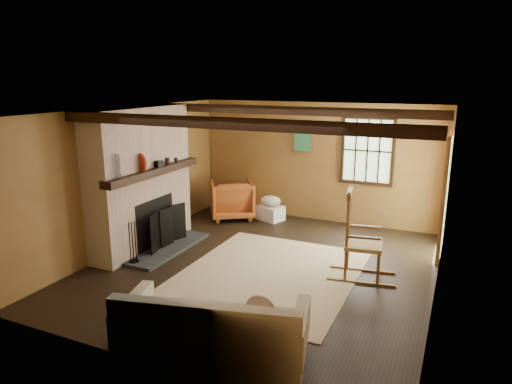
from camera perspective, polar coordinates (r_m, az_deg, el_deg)
The scene contains 10 objects.
ground at distance 7.19m, azimuth 0.79°, elevation -9.35°, with size 5.50×5.50×0.00m, color black.
room_envelope at distance 6.87m, azimuth 3.38°, elevation 3.77°, with size 5.02×5.52×2.44m.
fireplace at distance 7.96m, azimuth -14.03°, elevation 0.90°, with size 1.02×2.30×2.40m.
rug at distance 6.95m, azimuth 1.65°, elevation -10.19°, with size 2.50×3.00×0.01m, color #C7B585.
rocking_chair at distance 6.82m, azimuth 12.88°, elevation -5.98°, with size 1.04×0.65×1.34m.
sofa at distance 4.95m, azimuth -5.37°, elevation -17.36°, with size 2.09×1.29×0.78m.
firewood_pile at distance 10.03m, azimuth -3.67°, elevation -1.87°, with size 0.61×0.11×0.22m.
laundry_basket at distance 9.44m, azimuth 1.84°, elevation -2.62°, with size 0.50×0.38×0.30m, color white.
basket_pillow at distance 9.37m, azimuth 1.85°, elevation -1.12°, with size 0.43×0.34×0.21m, color beige.
armchair at distance 9.53m, azimuth -3.04°, elevation -0.91°, with size 0.86×0.88×0.80m, color #BF6026.
Camera 1 is at (2.65, -6.05, 2.86)m, focal length 32.00 mm.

